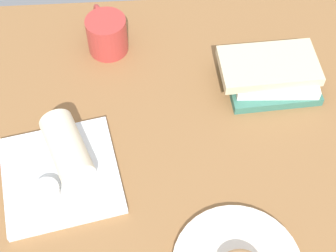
# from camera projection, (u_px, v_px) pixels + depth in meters

# --- Properties ---
(dining_table) EXTENTS (1.10, 0.90, 0.04)m
(dining_table) POSITION_uv_depth(u_px,v_px,m) (215.00, 148.00, 1.04)
(dining_table) COLOR olive
(dining_table) RESTS_ON ground
(square_plate) EXTENTS (0.26, 0.26, 0.02)m
(square_plate) POSITION_uv_depth(u_px,v_px,m) (61.00, 175.00, 0.97)
(square_plate) COLOR white
(square_plate) RESTS_ON dining_table
(sauce_cup) EXTENTS (0.05, 0.05, 0.02)m
(sauce_cup) POSITION_uv_depth(u_px,v_px,m) (46.00, 191.00, 0.93)
(sauce_cup) COLOR silver
(sauce_cup) RESTS_ON square_plate
(breakfast_wrap) EXTENTS (0.12, 0.16, 0.07)m
(breakfast_wrap) POSITION_uv_depth(u_px,v_px,m) (67.00, 147.00, 0.96)
(breakfast_wrap) COLOR beige
(breakfast_wrap) RESTS_ON square_plate
(book_stack) EXTENTS (0.22, 0.17, 0.06)m
(book_stack) POSITION_uv_depth(u_px,v_px,m) (271.00, 73.00, 1.10)
(book_stack) COLOR #387260
(book_stack) RESTS_ON dining_table
(coffee_mug) EXTENTS (0.09, 0.14, 0.09)m
(coffee_mug) POSITION_uv_depth(u_px,v_px,m) (107.00, 34.00, 1.14)
(coffee_mug) COLOR #B23833
(coffee_mug) RESTS_ON dining_table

